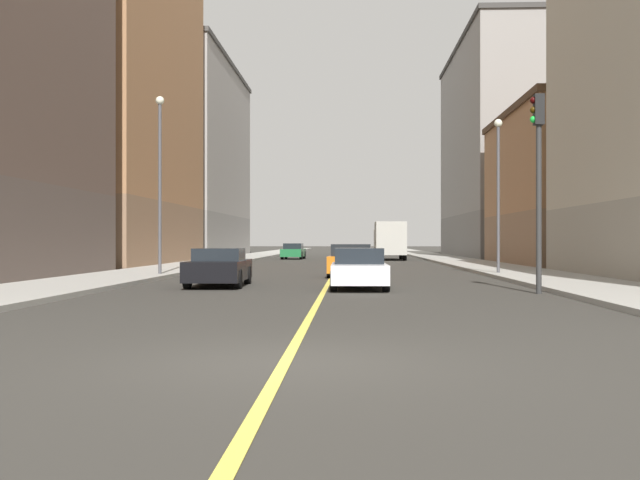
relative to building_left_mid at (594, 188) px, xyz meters
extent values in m
plane|color=#32302B|center=(-16.05, -38.11, -4.89)|extent=(400.00, 400.00, 0.00)
cube|color=#9E9B93|center=(-7.36, 10.89, -4.82)|extent=(3.89, 168.00, 0.15)
cube|color=#9E9B93|center=(-24.75, 10.89, -4.82)|extent=(3.89, 168.00, 0.15)
cube|color=#E5D14C|center=(-16.05, 10.89, -4.88)|extent=(0.16, 154.00, 0.01)
cube|color=#8F6B4F|center=(0.00, 0.00, -3.27)|extent=(10.82, 16.14, 3.25)
cube|color=#A8754C|center=(0.00, 0.00, 1.42)|extent=(10.82, 16.14, 6.11)
cube|color=#4B3422|center=(0.00, 0.00, 4.67)|extent=(11.12, 16.44, 0.40)
cube|color=slate|center=(0.00, 22.52, -2.93)|extent=(10.82, 25.31, 3.93)
cube|color=gray|center=(0.00, 22.52, 6.69)|extent=(10.82, 25.31, 15.32)
cube|color=#3B3937|center=(0.00, 22.52, 14.56)|extent=(11.12, 25.61, 0.40)
cube|color=#8F6B4F|center=(-32.10, 0.10, -2.91)|extent=(10.82, 19.94, 3.97)
cube|color=#A8754C|center=(-32.10, 0.10, 8.49)|extent=(10.82, 19.94, 18.81)
cube|color=gray|center=(-32.10, 24.25, -2.89)|extent=(10.82, 25.30, 3.99)
cube|color=#9E9993|center=(-32.10, 24.25, 6.23)|extent=(10.82, 25.30, 14.25)
cube|color=#474442|center=(-32.10, 24.25, 13.56)|extent=(11.12, 25.60, 0.40)
cylinder|color=#2D2D2D|center=(-9.70, -25.46, -2.41)|extent=(0.16, 0.16, 4.97)
cube|color=black|center=(-9.70, -25.46, 0.52)|extent=(0.28, 0.32, 0.90)
sphere|color=#320404|center=(-9.86, -25.46, 0.79)|extent=(0.20, 0.20, 0.20)
sphere|color=#352204|center=(-9.86, -25.46, 0.51)|extent=(0.20, 0.20, 0.20)
sphere|color=green|center=(-9.86, -25.46, 0.23)|extent=(0.20, 0.20, 0.20)
cylinder|color=#4C4C51|center=(-8.70, -14.18, -1.51)|extent=(0.14, 0.14, 6.47)
sphere|color=#EAEACC|center=(-8.70, -14.18, 1.88)|extent=(0.36, 0.36, 0.36)
cylinder|color=#4C4C51|center=(-23.40, -15.95, -1.11)|extent=(0.14, 0.14, 7.26)
sphere|color=#EAEACC|center=(-23.40, -15.95, 2.67)|extent=(0.36, 0.36, 0.36)
cube|color=orange|center=(-15.21, -15.32, -4.33)|extent=(2.01, 4.01, 0.69)
cube|color=black|center=(-15.21, -15.40, -3.73)|extent=(1.72, 1.92, 0.50)
cylinder|color=black|center=(-16.04, -14.07, -4.57)|extent=(0.24, 0.65, 0.64)
cylinder|color=black|center=(-14.31, -14.12, -4.57)|extent=(0.24, 0.65, 0.64)
cylinder|color=black|center=(-16.11, -16.52, -4.57)|extent=(0.24, 0.65, 0.64)
cylinder|color=black|center=(-14.39, -16.57, -4.57)|extent=(0.24, 0.65, 0.64)
cube|color=#1E6B38|center=(-20.14, 15.78, -4.35)|extent=(1.89, 4.35, 0.64)
cube|color=black|center=(-20.14, 15.78, -3.79)|extent=(1.60, 1.95, 0.47)
cylinder|color=black|center=(-20.88, 17.13, -4.57)|extent=(0.24, 0.65, 0.64)
cylinder|color=black|center=(-19.30, 17.08, -4.57)|extent=(0.24, 0.65, 0.64)
cylinder|color=black|center=(-20.97, 14.48, -4.57)|extent=(0.24, 0.65, 0.64)
cylinder|color=black|center=(-19.39, 14.42, -4.57)|extent=(0.24, 0.65, 0.64)
cube|color=black|center=(-19.74, -22.21, -4.34)|extent=(1.93, 4.53, 0.67)
cube|color=black|center=(-19.74, -22.18, -3.80)|extent=(1.64, 1.97, 0.42)
cylinder|color=black|center=(-20.60, -20.84, -4.57)|extent=(0.24, 0.65, 0.64)
cylinder|color=black|center=(-18.96, -20.80, -4.57)|extent=(0.24, 0.65, 0.64)
cylinder|color=black|center=(-20.52, -23.62, -4.57)|extent=(0.24, 0.65, 0.64)
cylinder|color=black|center=(-18.88, -23.57, -4.57)|extent=(0.24, 0.65, 0.64)
cube|color=white|center=(-14.96, -23.51, -4.37)|extent=(1.79, 4.09, 0.60)
cube|color=black|center=(-14.96, -23.31, -3.82)|extent=(1.56, 1.79, 0.50)
cylinder|color=black|center=(-15.77, -22.26, -4.57)|extent=(0.23, 0.64, 0.64)
cylinder|color=black|center=(-14.17, -22.24, -4.57)|extent=(0.23, 0.64, 0.64)
cylinder|color=black|center=(-15.75, -24.78, -4.57)|extent=(0.23, 0.64, 0.64)
cylinder|color=black|center=(-14.15, -24.77, -4.57)|extent=(0.23, 0.64, 0.64)
cube|color=red|center=(-14.96, 0.43, -4.33)|extent=(2.05, 4.21, 0.68)
cube|color=black|center=(-14.96, 0.43, -3.77)|extent=(1.74, 2.19, 0.44)
cylinder|color=black|center=(-15.75, 1.75, -4.57)|extent=(0.25, 0.65, 0.64)
cylinder|color=black|center=(-14.05, 1.67, -4.57)|extent=(0.25, 0.65, 0.64)
cylinder|color=black|center=(-15.87, -0.81, -4.57)|extent=(0.25, 0.65, 0.64)
cylinder|color=black|center=(-14.16, -0.88, -4.57)|extent=(0.25, 0.65, 0.64)
cube|color=beige|center=(-12.13, 15.73, -3.48)|extent=(2.35, 1.89, 2.12)
cube|color=#B2B2A8|center=(-12.13, 12.14, -3.14)|extent=(2.35, 4.47, 2.60)
cylinder|color=black|center=(-13.21, 15.39, -4.44)|extent=(0.30, 0.90, 0.90)
cylinder|color=black|center=(-11.06, 15.39, -4.44)|extent=(0.30, 0.90, 0.90)
cylinder|color=black|center=(-13.21, 11.20, -4.44)|extent=(0.30, 0.90, 0.90)
cylinder|color=black|center=(-11.06, 11.20, -4.44)|extent=(0.30, 0.90, 0.90)
camera|label=1|loc=(-15.20, -47.79, -3.33)|focal=42.25mm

